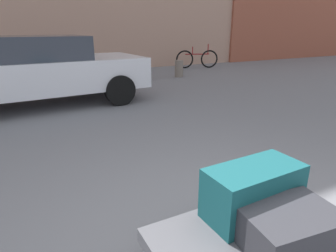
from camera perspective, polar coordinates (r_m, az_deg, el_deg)
luggage_cart at (r=2.05m, az=16.87°, el=-21.22°), size 1.30×0.77×0.34m
suitcase_charcoal_center at (r=1.91m, az=22.92°, el=-18.22°), size 0.60×0.45×0.23m
duffel_bag_teal_front_right at (r=2.07m, az=16.53°, el=-12.25°), size 0.68×0.34×0.36m
parked_car at (r=6.62m, az=-24.78°, el=10.18°), size 4.40×2.12×1.42m
bicycle_leaning at (r=12.17m, az=5.80°, el=13.12°), size 1.69×0.61×0.96m
bollard_kerb_near at (r=9.29m, az=-4.61°, el=10.81°), size 0.28×0.28×0.55m
bollard_kerb_mid at (r=9.84m, az=2.19°, el=11.30°), size 0.28×0.28×0.55m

